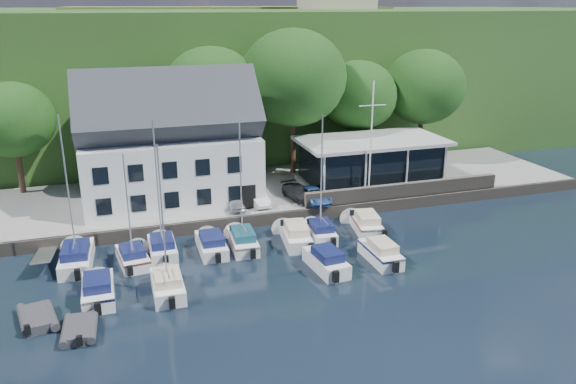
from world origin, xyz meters
The scene contains 34 objects.
ground centered at (0.00, 0.00, 0.00)m, with size 180.00×180.00×0.00m, color black.
quay centered at (0.00, 17.50, 0.50)m, with size 60.00×13.00×1.00m, color gray.
quay_face centered at (0.00, 11.00, 0.50)m, with size 60.00×0.30×1.00m, color #5F564C.
hillside centered at (0.00, 62.00, 8.00)m, with size 160.00×75.00×16.00m, color #284D1D.
field_patch centered at (8.00, 70.00, 16.15)m, with size 50.00×30.00×0.30m, color olive.
harbor_building centered at (-7.00, 16.50, 5.35)m, with size 14.40×8.20×8.70m, color white, non-canonical shape.
club_pavilion centered at (11.00, 16.00, 3.05)m, with size 13.20×7.20×4.10m, color black, non-canonical shape.
seawall centered at (12.00, 11.40, 1.60)m, with size 18.00×0.50×1.20m, color #5F564C.
gangway centered at (-16.50, 9.00, 0.00)m, with size 1.20×6.00×1.40m, color #BABABE, non-canonical shape.
car_silver centered at (-2.51, 12.84, 1.54)m, with size 1.28×3.18×1.08m, color #BBBCC1.
car_white centered at (-0.49, 13.35, 1.58)m, with size 1.24×3.55×1.17m, color silver.
car_dgrey centered at (3.15, 13.48, 1.59)m, with size 1.64×4.04×1.17m, color #2B2A2F.
car_blue centered at (4.11, 12.49, 1.63)m, with size 1.46×3.70×1.27m, color #2D518A.
flagpole centered at (9.00, 12.11, 5.95)m, with size 2.38×0.20×9.90m, color white, non-canonical shape.
tree_0 centered at (-19.34, 22.61, 5.83)m, with size 7.07×7.07×9.66m, color #133810, non-canonical shape.
tree_1 centered at (-11.28, 22.52, 5.49)m, with size 6.57×6.57×8.99m, color #133810, non-canonical shape.
tree_2 centered at (-2.36, 22.15, 7.10)m, with size 8.93×8.93×12.21m, color #133810, non-canonical shape.
tree_3 centered at (5.19, 21.23, 7.86)m, with size 10.04×10.04×13.73m, color #133810, non-canonical shape.
tree_4 centered at (12.33, 22.12, 6.27)m, with size 7.71×7.71×10.54m, color #133810, non-canonical shape.
tree_5 centered at (19.40, 21.73, 6.74)m, with size 8.40×8.40×11.47m, color #133810, non-canonical shape.
boat_r1_0 centered at (-14.47, 7.95, 4.72)m, with size 2.16×7.12×9.44m, color white, non-canonical shape.
boat_r1_1 centered at (-10.87, 7.01, 4.12)m, with size 1.90×5.41×8.24m, color white, non-canonical shape.
boat_r1_2 centered at (-8.82, 7.85, 4.44)m, with size 1.98×5.76×8.88m, color white, non-canonical shape.
boat_r1_3 centered at (-5.43, 7.47, 0.69)m, with size 1.96×6.19×1.38m, color white, non-canonical shape.
boat_r1_4 centered at (-3.16, 7.49, 4.34)m, with size 1.89×6.54×8.68m, color white, non-canonical shape.
boat_r1_5 centered at (0.75, 7.15, 0.77)m, with size 1.92×6.69×1.53m, color white, non-canonical shape.
boat_r1_6 centered at (2.77, 7.27, 4.25)m, with size 1.87×5.53×8.49m, color white, non-canonical shape.
boat_r1_7 centered at (6.68, 7.70, 0.74)m, with size 1.93×6.32×1.47m, color white, non-canonical shape.
boat_r2_0 centered at (-13.08, 2.75, 0.77)m, with size 1.99×5.89×1.54m, color white, non-canonical shape.
boat_r2_1 centered at (-9.07, 2.16, 4.51)m, with size 1.98×5.80×9.01m, color white, non-canonical shape.
boat_r2_3 centered at (1.27, 2.25, 0.78)m, with size 1.85×5.82×1.56m, color white, non-canonical shape.
boat_r2_4 centered at (5.29, 2.33, 0.77)m, with size 1.79×5.77×1.54m, color white, non-canonical shape.
dinghy_0 centered at (-16.30, 1.01, 0.38)m, with size 1.96×3.27×0.76m, color #35353A, non-canonical shape.
dinghy_1 centered at (-14.05, -0.88, 0.36)m, with size 1.87×3.11×0.73m, color #35353A, non-canonical shape.
Camera 1 is at (-11.34, -29.04, 16.75)m, focal length 35.00 mm.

